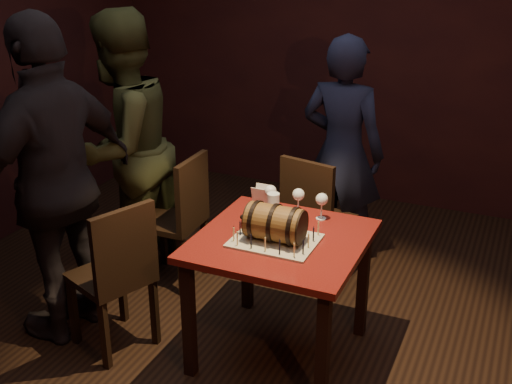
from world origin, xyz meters
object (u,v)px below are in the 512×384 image
Objects in this scene: person_left_front at (57,183)px; pub_table at (281,255)px; chair_left_rear at (180,213)px; pint_of_ale at (273,206)px; wine_glass_mid at (298,196)px; barrel_cake at (275,223)px; chair_back at (314,214)px; person_left_rear at (123,149)px; wine_glass_left at (270,192)px; wine_glass_right at (322,200)px; chair_left_front at (117,271)px; person_back at (342,153)px.

pub_table is at bearing 109.45° from person_left_front.
pint_of_ale is at bearing -18.62° from chair_left_rear.
wine_glass_mid is 0.98m from chair_left_rear.
barrel_cake is 2.41× the size of pint_of_ale.
pint_of_ale is 0.16× the size of chair_back.
chair_left_rear is (-0.79, 0.27, -0.30)m from pint_of_ale.
chair_back is (0.04, 0.62, -0.30)m from pint_of_ale.
pint_of_ale is at bearing 84.17° from person_left_rear.
person_left_rear is at bearing -166.14° from person_left_front.
wine_glass_mid is at bearing 89.50° from person_left_rear.
chair_left_rear is at bearing 166.32° from wine_glass_left.
wine_glass_mid is at bearing 91.88° from barrel_cake.
wine_glass_right is 0.17× the size of chair_back.
barrel_cake is 0.42m from wine_glass_left.
wine_glass_right is at bearing 69.26° from pub_table.
chair_back is at bearing 57.52° from chair_left_front.
wine_glass_mid is 1.35m from person_left_rear.
chair_back is (-0.22, 0.53, -0.35)m from wine_glass_right.
wine_glass_left is 1.07× the size of pint_of_ale.
wine_glass_right is at bearing 33.83° from chair_left_front.
person_left_front reaches higher than person_left_rear.
chair_back reaches higher than wine_glass_left.
pint_of_ale is at bearing -161.09° from wine_glass_right.
wine_glass_left is (-0.20, 0.32, 0.23)m from pub_table.
chair_left_front is (0.07, -0.83, 0.00)m from chair_left_rear.
wine_glass_left is 0.08× the size of person_left_front.
wine_glass_left is 0.11m from pint_of_ale.
person_back is 0.87× the size of person_left_front.
chair_left_rear is 1.23m from person_back.
person_left_front is at bearing -114.46° from chair_left_rear.
chair_back is at bearing 79.85° from wine_glass_left.
person_left_rear is (-1.26, -0.36, 0.41)m from chair_back.
chair_left_front is 1.84m from person_back.
person_left_front is (-1.24, -1.55, 0.13)m from person_back.
chair_left_rear reaches higher than pub_table.
chair_back is 0.53m from person_back.
pub_table is 0.41m from wine_glass_right.
barrel_cake reaches higher than pint_of_ale.
barrel_cake is 0.39× the size of chair_left_front.
chair_left_rear is at bearing 170.51° from wine_glass_right.
wine_glass_mid and wine_glass_right have the same top height.
person_back is (-0.03, 1.34, -0.02)m from barrel_cake.
person_left_front is (-1.27, -0.21, 0.11)m from barrel_cake.
pint_of_ale is (-0.12, -0.10, -0.04)m from wine_glass_mid.
pint_of_ale is (-0.14, 0.23, 0.18)m from pub_table.
chair_back reaches higher than wine_glass_right.
wine_glass_right is at bearing -9.49° from chair_left_rear.
person_left_rear reaches higher than pub_table.
wine_glass_left is at bearing 121.93° from pub_table.
person_left_front reaches higher than chair_left_rear.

